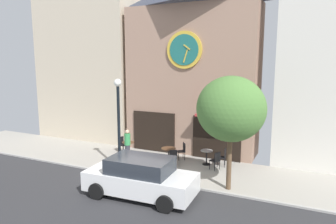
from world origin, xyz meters
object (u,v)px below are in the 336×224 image
(street_lamp, at_px, (119,124))
(cafe_chair_left_end, at_px, (173,156))
(cafe_table_center_right, at_px, (169,152))
(cafe_chair_by_entrance, at_px, (182,150))
(cafe_table_leftmost, at_px, (128,146))
(cafe_chair_curbside, at_px, (122,143))
(cafe_chair_facing_wall, at_px, (216,159))
(street_tree, at_px, (231,109))
(parked_car_white, at_px, (141,177))
(cafe_chair_outer, at_px, (223,156))
(cafe_table_center_left, at_px, (207,155))
(pedestrian_green, at_px, (127,145))

(street_lamp, relative_size, cafe_chair_left_end, 4.89)
(cafe_table_center_right, bearing_deg, cafe_chair_by_entrance, 51.72)
(cafe_table_leftmost, height_order, cafe_chair_curbside, cafe_chair_curbside)
(cafe_chair_curbside, relative_size, cafe_chair_facing_wall, 1.00)
(street_tree, height_order, parked_car_white, street_tree)
(cafe_chair_outer, bearing_deg, cafe_table_leftmost, -174.99)
(street_lamp, height_order, parked_car_white, street_lamp)
(cafe_table_center_left, bearing_deg, street_tree, -55.24)
(cafe_chair_by_entrance, relative_size, cafe_chair_facing_wall, 1.00)
(cafe_table_center_left, bearing_deg, cafe_chair_by_entrance, 169.94)
(cafe_chair_by_entrance, relative_size, cafe_chair_left_end, 1.00)
(cafe_chair_curbside, distance_m, cafe_chair_left_end, 3.85)
(cafe_table_leftmost, bearing_deg, cafe_table_center_left, 4.76)
(cafe_chair_outer, distance_m, pedestrian_green, 4.99)
(street_tree, height_order, pedestrian_green, street_tree)
(cafe_table_center_right, xyz_separation_m, cafe_chair_facing_wall, (2.61, -0.18, -0.01))
(cafe_table_center_right, bearing_deg, street_tree, -30.20)
(cafe_table_leftmost, relative_size, pedestrian_green, 0.46)
(cafe_chair_left_end, distance_m, pedestrian_green, 2.62)
(cafe_chair_outer, relative_size, parked_car_white, 0.21)
(cafe_chair_by_entrance, bearing_deg, cafe_chair_left_end, -88.55)
(street_lamp, distance_m, cafe_chair_outer, 5.40)
(pedestrian_green, height_order, parked_car_white, pedestrian_green)
(street_lamp, height_order, cafe_chair_facing_wall, street_lamp)
(cafe_table_center_left, relative_size, cafe_chair_outer, 0.82)
(cafe_table_center_right, bearing_deg, pedestrian_green, -160.47)
(street_tree, xyz_separation_m, cafe_chair_by_entrance, (-3.21, 2.82, -2.81))
(cafe_table_center_right, bearing_deg, cafe_table_center_left, 11.57)
(cafe_table_center_left, height_order, cafe_chair_by_entrance, cafe_chair_by_entrance)
(cafe_table_leftmost, distance_m, parked_car_white, 5.40)
(street_lamp, bearing_deg, cafe_table_center_right, 50.19)
(cafe_chair_outer, relative_size, cafe_chair_curbside, 1.00)
(street_tree, distance_m, cafe_chair_by_entrance, 5.12)
(cafe_chair_curbside, xyz_separation_m, parked_car_white, (3.93, -4.70, 0.23))
(street_lamp, xyz_separation_m, cafe_table_center_right, (1.69, 2.02, -1.70))
(cafe_table_center_right, distance_m, parked_car_white, 4.35)
(street_lamp, relative_size, street_tree, 0.94)
(street_tree, relative_size, cafe_chair_by_entrance, 5.18)
(cafe_table_center_left, bearing_deg, cafe_chair_left_end, -143.62)
(cafe_chair_outer, xyz_separation_m, parked_car_white, (-2.00, -4.76, 0.23))
(cafe_chair_curbside, xyz_separation_m, cafe_chair_left_end, (3.70, -1.06, 0.00))
(cafe_table_center_right, relative_size, cafe_chair_left_end, 0.85)
(cafe_table_leftmost, height_order, parked_car_white, parked_car_white)
(street_lamp, height_order, cafe_table_center_left, street_lamp)
(cafe_table_leftmost, relative_size, cafe_chair_curbside, 0.85)
(pedestrian_green, bearing_deg, cafe_table_leftmost, 119.98)
(cafe_chair_by_entrance, xyz_separation_m, cafe_chair_left_end, (0.03, -1.28, 0.00))
(pedestrian_green, bearing_deg, cafe_table_center_left, 15.73)
(cafe_chair_left_end, bearing_deg, cafe_table_center_right, 130.92)
(cafe_table_center_right, bearing_deg, cafe_table_leftmost, 179.33)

